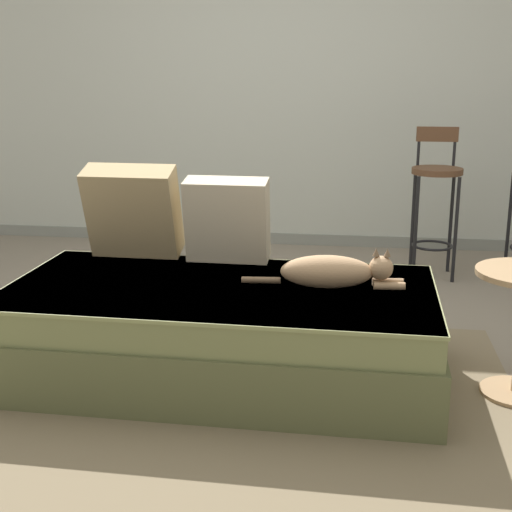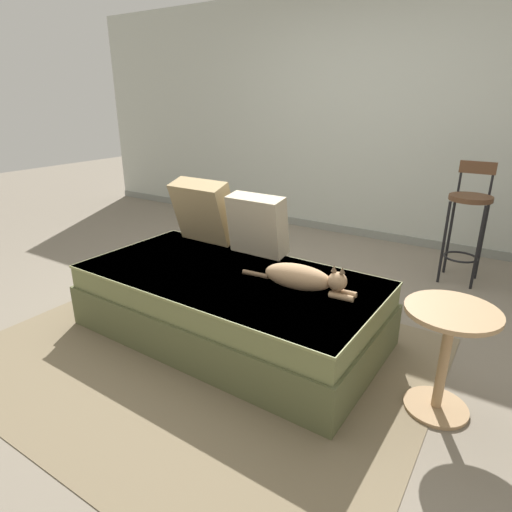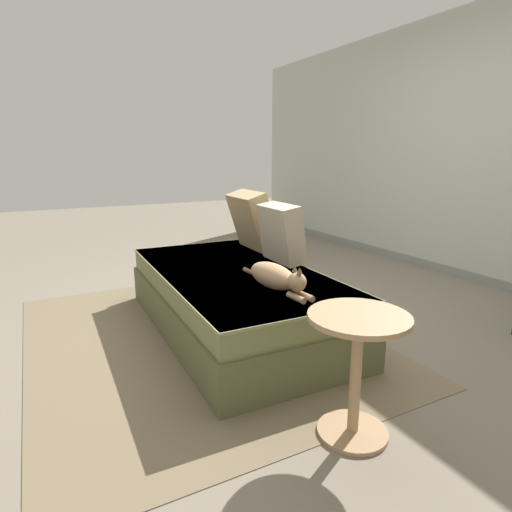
# 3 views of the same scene
# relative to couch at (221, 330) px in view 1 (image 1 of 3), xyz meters

# --- Properties ---
(ground_plane) EXTENTS (16.00, 16.00, 0.00)m
(ground_plane) POSITION_rel_couch_xyz_m (0.00, 0.40, -0.23)
(ground_plane) COLOR slate
(ground_plane) RESTS_ON ground
(wall_back_panel) EXTENTS (8.00, 0.10, 2.60)m
(wall_back_panel) POSITION_rel_couch_xyz_m (0.00, 2.65, 1.07)
(wall_back_panel) COLOR #B7BCB2
(wall_back_panel) RESTS_ON ground
(wall_baseboard_trim) EXTENTS (8.00, 0.02, 0.09)m
(wall_baseboard_trim) POSITION_rel_couch_xyz_m (0.00, 2.60, -0.18)
(wall_baseboard_trim) COLOR gray
(wall_baseboard_trim) RESTS_ON ground
(area_rug) EXTENTS (2.68, 2.12, 0.01)m
(area_rug) POSITION_rel_couch_xyz_m (0.00, -0.30, -0.22)
(area_rug) COLOR #75664C
(area_rug) RESTS_ON ground
(couch) EXTENTS (2.01, 1.07, 0.44)m
(couch) POSITION_rel_couch_xyz_m (0.00, 0.00, 0.00)
(couch) COLOR brown
(couch) RESTS_ON ground
(throw_pillow_corner) EXTENTS (0.47, 0.31, 0.50)m
(throw_pillow_corner) POSITION_rel_couch_xyz_m (-0.54, 0.42, 0.47)
(throw_pillow_corner) COLOR tan
(throw_pillow_corner) RESTS_ON couch
(throw_pillow_middle) EXTENTS (0.42, 0.23, 0.44)m
(throw_pillow_middle) POSITION_rel_couch_xyz_m (-0.04, 0.41, 0.44)
(throw_pillow_middle) COLOR beige
(throw_pillow_middle) RESTS_ON couch
(cat) EXTENTS (0.74, 0.20, 0.19)m
(cat) POSITION_rel_couch_xyz_m (0.51, 0.04, 0.29)
(cat) COLOR tan
(cat) RESTS_ON couch
(bar_stool_near_window) EXTENTS (0.34, 0.34, 1.02)m
(bar_stool_near_window) POSITION_rel_couch_xyz_m (1.15, 1.83, 0.38)
(bar_stool_near_window) COLOR black
(bar_stool_near_window) RESTS_ON ground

